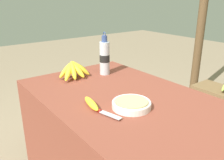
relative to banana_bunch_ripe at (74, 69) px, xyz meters
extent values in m
cube|color=brown|center=(0.51, 0.07, -0.44)|extent=(1.43, 0.86, 0.75)
sphere|color=#4C381E|center=(-0.03, 0.00, 0.00)|extent=(0.05, 0.05, 0.05)
ellipsoid|color=yellow|center=(-0.02, -0.06, 0.00)|extent=(0.06, 0.14, 0.12)
ellipsoid|color=yellow|center=(0.02, -0.05, 0.00)|extent=(0.15, 0.16, 0.13)
ellipsoid|color=yellow|center=(0.02, -0.02, 0.00)|extent=(0.15, 0.08, 0.13)
ellipsoid|color=yellow|center=(0.02, 0.01, 0.00)|extent=(0.15, 0.08, 0.13)
ellipsoid|color=yellow|center=(0.01, 0.05, 0.00)|extent=(0.12, 0.14, 0.13)
ellipsoid|color=yellow|center=(-0.03, 0.06, 0.00)|extent=(0.05, 0.16, 0.12)
cylinder|color=white|center=(0.62, 0.00, -0.05)|extent=(0.21, 0.21, 0.03)
torus|color=white|center=(0.62, 0.00, -0.03)|extent=(0.21, 0.21, 0.01)
cylinder|color=#D1B77A|center=(0.62, 0.00, -0.03)|extent=(0.18, 0.18, 0.01)
cylinder|color=silver|center=(0.06, 0.23, 0.06)|extent=(0.07, 0.07, 0.25)
cylinder|color=black|center=(0.06, 0.23, 0.06)|extent=(0.08, 0.08, 0.05)
cylinder|color=#33477F|center=(0.06, 0.23, 0.21)|extent=(0.04, 0.04, 0.04)
torus|color=#33477F|center=(0.06, 0.23, 0.24)|extent=(0.03, 0.01, 0.03)
ellipsoid|color=yellow|center=(0.48, -0.16, -0.05)|extent=(0.18, 0.08, 0.04)
cube|color=#BCBCC1|center=(0.64, -0.15, -0.05)|extent=(0.13, 0.06, 0.00)
cylinder|color=maroon|center=(0.55, -0.17, -0.05)|extent=(0.06, 0.03, 0.02)
cube|color=brown|center=(0.16, 1.43, -0.64)|extent=(0.06, 0.06, 0.35)
cube|color=brown|center=(0.16, 1.67, -0.64)|extent=(0.06, 0.06, 0.35)
ellipsoid|color=#9EB24C|center=(0.38, 1.50, -0.37)|extent=(0.07, 0.16, 0.08)
cylinder|color=brown|center=(-0.27, 1.97, 0.32)|extent=(0.10, 0.10, 2.28)
camera|label=1|loc=(1.48, -0.78, 0.51)|focal=38.00mm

